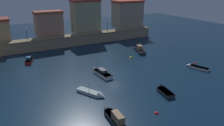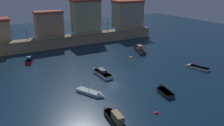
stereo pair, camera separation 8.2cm
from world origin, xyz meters
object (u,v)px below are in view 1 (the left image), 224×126
moored_boat_3 (139,49)px  mooring_buoy_0 (156,114)px  quay_lamp_1 (73,26)px  moored_boat_1 (115,118)px  moored_boat_2 (163,91)px  moored_boat_7 (93,93)px  moored_boat_6 (29,60)px  quay_lamp_0 (26,32)px  moored_boat_5 (100,72)px  mooring_buoy_1 (195,64)px  mooring_buoy_2 (131,58)px  quay_lamp_2 (107,24)px  moored_boat_4 (196,67)px

moored_boat_3 → mooring_buoy_0: size_ratio=12.79×
quay_lamp_1 → moored_boat_1: quay_lamp_1 is taller
moored_boat_2 → moored_boat_7: moored_boat_7 is taller
quay_lamp_1 → moored_boat_2: size_ratio=0.85×
moored_boat_2 → moored_boat_6: moored_boat_6 is taller
moored_boat_1 → moored_boat_6: moored_boat_1 is taller
moored_boat_1 → quay_lamp_1: bearing=-7.1°
moored_boat_1 → moored_boat_7: bearing=0.2°
quay_lamp_0 → moored_boat_6: (-1.45, -9.07, -4.53)m
moored_boat_5 → mooring_buoy_1: bearing=-106.5°
moored_boat_6 → moored_boat_7: bearing=-146.8°
moored_boat_5 → moored_boat_7: size_ratio=1.18×
moored_boat_6 → mooring_buoy_2: moored_boat_6 is taller
moored_boat_2 → moored_boat_6: bearing=41.6°
moored_boat_5 → moored_boat_7: moored_boat_7 is taller
moored_boat_1 → mooring_buoy_1: 28.64m
quay_lamp_0 → moored_boat_1: bearing=-84.7°
moored_boat_5 → moored_boat_6: size_ratio=1.47×
quay_lamp_0 → mooring_buoy_0: quay_lamp_0 is taller
moored_boat_1 → moored_boat_5: bearing=-14.4°
quay_lamp_0 → quay_lamp_2: bearing=0.0°
moored_boat_2 → moored_boat_1: bearing=117.1°
quay_lamp_0 → moored_boat_7: bearing=-81.9°
quay_lamp_1 → moored_boat_3: (12.79, -14.16, -4.86)m
moored_boat_3 → moored_boat_5: moored_boat_3 is taller
moored_boat_1 → moored_boat_7: 8.23m
quay_lamp_2 → moored_boat_3: bearing=-83.0°
moored_boat_7 → mooring_buoy_2: (15.72, 12.78, -0.27)m
moored_boat_1 → moored_boat_3: size_ratio=0.97×
moored_boat_2 → mooring_buoy_2: bearing=-6.7°
quay_lamp_2 → mooring_buoy_1: bearing=-76.7°
moored_boat_1 → moored_boat_7: moored_boat_7 is taller
moored_boat_1 → moored_boat_2: size_ratio=1.66×
moored_boat_4 → mooring_buoy_0: size_ratio=8.71×
moored_boat_1 → moored_boat_4: bearing=-65.2°
moored_boat_1 → moored_boat_4: (24.56, 8.54, -0.28)m
moored_boat_6 → moored_boat_5: bearing=-125.3°
moored_boat_5 → mooring_buoy_2: 12.14m
quay_lamp_2 → moored_boat_6: size_ratio=0.72×
moored_boat_6 → mooring_buoy_0: bearing=-142.1°
moored_boat_2 → moored_boat_6: (-16.24, 26.61, 0.13)m
mooring_buoy_2 → quay_lamp_0: bearing=138.0°
quay_lamp_0 → moored_boat_3: quay_lamp_0 is taller
moored_boat_5 → mooring_buoy_1: size_ratio=10.43×
moored_boat_4 → moored_boat_5: size_ratio=0.79×
quay_lamp_2 → moored_boat_7: (-19.10, -30.88, -4.80)m
mooring_buoy_0 → moored_boat_1: bearing=170.0°
quay_lamp_2 → mooring_buoy_1: 29.67m
moored_boat_2 → moored_boat_5: (-5.49, 12.14, 0.12)m
moored_boat_4 → moored_boat_6: size_ratio=1.15×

